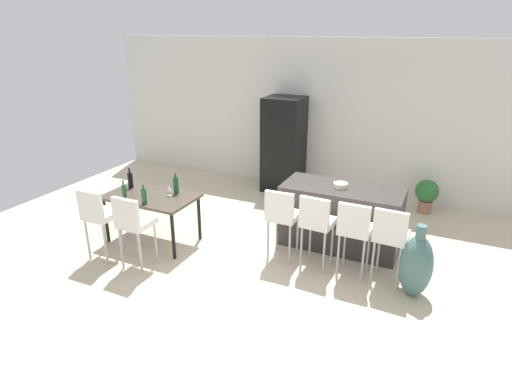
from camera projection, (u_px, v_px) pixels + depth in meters
The scene contains 19 objects.
ground_plane at pixel (270, 262), 5.97m from camera, with size 10.00×10.00×0.00m, color beige.
back_wall at pixel (338, 118), 8.14m from camera, with size 10.00×0.12×2.90m, color silver.
kitchen_island at pixel (340, 217), 6.28m from camera, with size 1.71×0.77×0.92m, color #383330.
bar_chair_left at pixel (282, 214), 5.79m from camera, with size 0.40×0.40×1.05m.
bar_chair_middle at pixel (317, 220), 5.60m from camera, with size 0.42×0.42×1.05m.
bar_chair_right at pixel (355, 227), 5.40m from camera, with size 0.40×0.40×1.05m.
bar_chair_far at pixel (391, 234), 5.22m from camera, with size 0.42×0.42×1.05m.
dining_table at pixel (151, 200), 6.34m from camera, with size 1.34×0.79×0.74m.
dining_chair_near at pixel (98, 213), 5.81m from camera, with size 0.40×0.40×1.05m.
dining_chair_far at pixel (133, 221), 5.57m from camera, with size 0.40×0.40×1.05m.
wine_bottle_near at pixel (176, 185), 6.34m from camera, with size 0.08×0.08×0.32m.
wine_bottle_inner at pixel (124, 192), 6.11m from camera, with size 0.06×0.06×0.30m.
wine_bottle_end at pixel (130, 180), 6.58m from camera, with size 0.08×0.08×0.32m.
wine_bottle_corner at pixel (144, 196), 5.98m from camera, with size 0.07×0.07×0.28m.
wine_glass_left at pixel (169, 188), 6.25m from camera, with size 0.07×0.07×0.17m.
refrigerator at pixel (284, 145), 8.33m from camera, with size 0.72×0.68×1.84m, color black.
fruit_bowl at pixel (341, 185), 6.09m from camera, with size 0.21×0.21×0.07m, color beige.
floor_vase at pixel (416, 266), 5.09m from camera, with size 0.39×0.39×0.94m.
potted_plant at pixel (427, 194), 7.45m from camera, with size 0.40×0.40×0.60m.
Camera 1 is at (2.04, -4.81, 3.06)m, focal length 30.01 mm.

